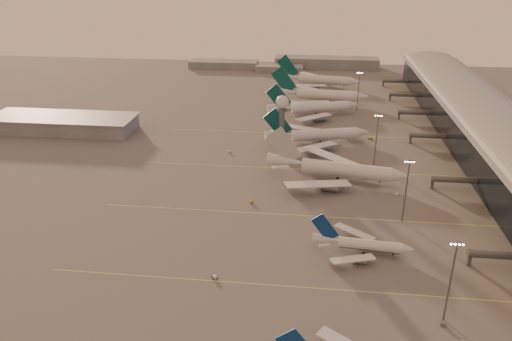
# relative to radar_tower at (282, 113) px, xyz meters

# --- Properties ---
(ground) EXTENTS (700.00, 700.00, 0.00)m
(ground) POSITION_rel_radar_tower_xyz_m (-5.00, -120.00, -20.95)
(ground) COLOR #575454
(ground) RESTS_ON ground
(taxiway_markings) EXTENTS (180.00, 185.25, 0.02)m
(taxiway_markings) POSITION_rel_radar_tower_xyz_m (25.00, -64.00, -20.94)
(taxiway_markings) COLOR #EFE754
(taxiway_markings) RESTS_ON ground
(terminal) EXTENTS (57.00, 362.00, 23.04)m
(terminal) POSITION_rel_radar_tower_xyz_m (102.88, -9.91, -10.43)
(terminal) COLOR black
(terminal) RESTS_ON ground
(hangar) EXTENTS (82.00, 27.00, 8.50)m
(hangar) POSITION_rel_radar_tower_xyz_m (-125.00, 20.00, -16.63)
(hangar) COLOR slate
(hangar) RESTS_ON ground
(radar_tower) EXTENTS (6.40, 6.40, 31.10)m
(radar_tower) POSITION_rel_radar_tower_xyz_m (0.00, 0.00, 0.00)
(radar_tower) COLOR #505257
(radar_tower) RESTS_ON ground
(mast_a) EXTENTS (3.60, 0.56, 25.00)m
(mast_a) POSITION_rel_radar_tower_xyz_m (53.00, -120.00, -7.21)
(mast_a) COLOR #505257
(mast_a) RESTS_ON ground
(mast_b) EXTENTS (3.60, 0.56, 25.00)m
(mast_b) POSITION_rel_radar_tower_xyz_m (50.00, -65.00, -7.21)
(mast_b) COLOR #505257
(mast_b) RESTS_ON ground
(mast_c) EXTENTS (3.60, 0.56, 25.00)m
(mast_c) POSITION_rel_radar_tower_xyz_m (45.00, -10.00, -7.21)
(mast_c) COLOR #505257
(mast_c) RESTS_ON ground
(mast_d) EXTENTS (3.60, 0.56, 25.00)m
(mast_d) POSITION_rel_radar_tower_xyz_m (43.00, 80.00, -7.21)
(mast_d) COLOR #505257
(mast_d) RESTS_ON ground
(distant_horizon) EXTENTS (165.00, 37.50, 9.00)m
(distant_horizon) POSITION_rel_radar_tower_xyz_m (-2.38, 205.14, -17.06)
(distant_horizon) COLOR slate
(distant_horizon) RESTS_ON ground
(narrowbody_mid) EXTENTS (34.24, 27.22, 13.38)m
(narrowbody_mid) POSITION_rel_radar_tower_xyz_m (33.25, -88.74, -18.24)
(narrowbody_mid) COLOR silver
(narrowbody_mid) RESTS_ON ground
(widebody_white) EXTENTS (63.15, 50.16, 22.40)m
(widebody_white) POSITION_rel_radar_tower_xyz_m (26.53, -30.16, -17.07)
(widebody_white) COLOR silver
(widebody_white) RESTS_ON ground
(greentail_a) EXTENTS (55.79, 44.45, 20.75)m
(greentail_a) POSITION_rel_radar_tower_xyz_m (18.12, 15.36, -17.28)
(greentail_a) COLOR silver
(greentail_a) RESTS_ON ground
(greentail_b) EXTENTS (57.52, 45.69, 21.69)m
(greentail_b) POSITION_rel_radar_tower_xyz_m (15.64, 64.82, -17.12)
(greentail_b) COLOR silver
(greentail_b) RESTS_ON ground
(greentail_c) EXTENTS (65.32, 52.59, 23.72)m
(greentail_c) POSITION_rel_radar_tower_xyz_m (19.35, 94.89, -16.76)
(greentail_c) COLOR silver
(greentail_c) RESTS_ON ground
(greentail_d) EXTENTS (63.17, 50.66, 23.05)m
(greentail_d) POSITION_rel_radar_tower_xyz_m (18.38, 139.18, -16.88)
(greentail_d) COLOR silver
(greentail_d) RESTS_ON ground
(gsv_catering_a) EXTENTS (5.95, 4.05, 4.48)m
(gsv_catering_a) POSITION_rel_radar_tower_xyz_m (52.54, -122.59, -18.71)
(gsv_catering_a) COLOR #535658
(gsv_catering_a) RESTS_ON ground
(gsv_tug_mid) EXTENTS (3.48, 4.02, 0.98)m
(gsv_tug_mid) POSITION_rel_radar_tower_xyz_m (-13.00, -108.84, -20.44)
(gsv_tug_mid) COLOR silver
(gsv_tug_mid) RESTS_ON ground
(gsv_truck_b) EXTENTS (5.49, 3.46, 2.09)m
(gsv_truck_b) POSITION_rel_radar_tower_xyz_m (39.64, -83.51, -19.89)
(gsv_truck_b) COLOR silver
(gsv_truck_b) RESTS_ON ground
(gsv_truck_c) EXTENTS (5.47, 6.22, 2.48)m
(gsv_truck_c) POSITION_rel_radar_tower_xyz_m (-8.00, -56.35, -19.68)
(gsv_truck_c) COLOR gold
(gsv_truck_c) RESTS_ON ground
(gsv_catering_b) EXTENTS (5.22, 2.96, 4.06)m
(gsv_catering_b) POSITION_rel_radar_tower_xyz_m (51.32, -43.06, -18.92)
(gsv_catering_b) COLOR silver
(gsv_catering_b) RESTS_ON ground
(gsv_tug_far) EXTENTS (3.12, 3.68, 0.90)m
(gsv_tug_far) POSITION_rel_radar_tower_xyz_m (12.75, -19.34, -20.48)
(gsv_tug_far) COLOR silver
(gsv_tug_far) RESTS_ON ground
(gsv_truck_d) EXTENTS (3.54, 6.25, 2.39)m
(gsv_truck_d) POSITION_rel_radar_tower_xyz_m (-26.00, -2.62, -19.73)
(gsv_truck_d) COLOR silver
(gsv_truck_d) RESTS_ON ground
(gsv_tug_hangar) EXTENTS (4.55, 3.95, 1.11)m
(gsv_tug_hangar) POSITION_rel_radar_tower_xyz_m (46.57, 25.26, -20.38)
(gsv_tug_hangar) COLOR gold
(gsv_tug_hangar) RESTS_ON ground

